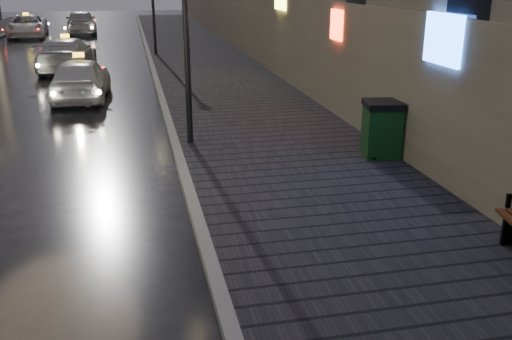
# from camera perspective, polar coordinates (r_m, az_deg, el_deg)

# --- Properties ---
(ground) EXTENTS (120.00, 120.00, 0.00)m
(ground) POSITION_cam_1_polar(r_m,az_deg,el_deg) (7.99, -15.33, -11.03)
(ground) COLOR black
(ground) RESTS_ON ground
(sidewalk) EXTENTS (4.60, 58.00, 0.15)m
(sidewalk) POSITION_cam_1_polar(r_m,az_deg,el_deg) (28.39, -5.67, 11.22)
(sidewalk) COLOR black
(sidewalk) RESTS_ON ground
(curb) EXTENTS (0.20, 58.00, 0.15)m
(curb) POSITION_cam_1_polar(r_m,az_deg,el_deg) (28.21, -10.60, 10.94)
(curb) COLOR slate
(curb) RESTS_ON ground
(trash_bin) EXTENTS (0.92, 0.92, 1.20)m
(trash_bin) POSITION_cam_1_polar(r_m,az_deg,el_deg) (12.57, 12.48, 4.09)
(trash_bin) COLOR black
(trash_bin) RESTS_ON sidewalk
(taxi_near) EXTENTS (1.87, 4.15, 1.38)m
(taxi_near) POSITION_cam_1_polar(r_m,az_deg,el_deg) (19.51, -17.12, 8.73)
(taxi_near) COLOR silver
(taxi_near) RESTS_ON ground
(taxi_mid) EXTENTS (2.34, 4.93, 1.39)m
(taxi_mid) POSITION_cam_1_polar(r_m,az_deg,el_deg) (25.65, -18.39, 10.92)
(taxi_mid) COLOR silver
(taxi_mid) RESTS_ON ground
(taxi_far) EXTENTS (2.60, 5.12, 1.39)m
(taxi_far) POSITION_cam_1_polar(r_m,az_deg,el_deg) (40.68, -21.91, 13.22)
(taxi_far) COLOR white
(taxi_far) RESTS_ON ground
(car_far) EXTENTS (2.32, 4.89, 1.62)m
(car_far) POSITION_cam_1_polar(r_m,az_deg,el_deg) (41.61, -17.09, 14.00)
(car_far) COLOR #A4A4AC
(car_far) RESTS_ON ground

